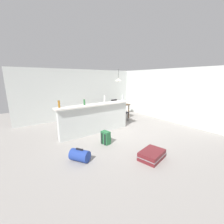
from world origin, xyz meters
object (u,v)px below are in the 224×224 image
object	(u,v)px
dining_table	(117,106)
duffel_bag_blue	(80,155)
dining_chair_near_partition	(122,110)
dining_chair_far_side	(113,107)
pendant_lamp	(118,80)
bottle_clear	(123,98)
bottle_amber	(59,104)
bottle_green	(84,102)
backpack_green	(106,138)
bottle_white	(105,99)
suitcase_flat_maroon	(152,155)

from	to	relation	value
dining_table	duffel_bag_blue	world-z (taller)	dining_table
dining_chair_near_partition	dining_chair_far_side	size ratio (longest dim) A/B	1.00
dining_chair_near_partition	duffel_bag_blue	world-z (taller)	dining_chair_near_partition
pendant_lamp	duffel_bag_blue	size ratio (longest dim) A/B	1.12
pendant_lamp	bottle_clear	bearing A→B (deg)	-120.97
bottle_clear	dining_table	distance (m)	1.57
bottle_amber	dining_chair_far_side	size ratio (longest dim) A/B	0.25
bottle_amber	bottle_green	xyz separation A→B (m)	(0.87, -0.04, -0.02)
dining_chair_far_side	backpack_green	size ratio (longest dim) A/B	2.21
bottle_white	pendant_lamp	xyz separation A→B (m)	(1.59, 1.17, 0.70)
dining_table	dining_chair_far_side	world-z (taller)	dining_chair_far_side
bottle_clear	suitcase_flat_maroon	xyz separation A→B (m)	(-0.99, -2.41, -1.15)
dining_table	dining_chair_far_side	size ratio (longest dim) A/B	1.18
bottle_white	suitcase_flat_maroon	size ratio (longest dim) A/B	0.33
bottle_amber	dining_table	bearing A→B (deg)	19.04
bottle_green	dining_chair_near_partition	bearing A→B (deg)	15.71
backpack_green	bottle_green	bearing A→B (deg)	101.02
suitcase_flat_maroon	backpack_green	bearing A→B (deg)	108.44
bottle_amber	dining_table	distance (m)	3.49
pendant_lamp	backpack_green	xyz separation A→B (m)	(-2.24, -2.23, -1.78)
bottle_green	bottle_white	distance (m)	0.86
duffel_bag_blue	bottle_green	bearing A→B (deg)	59.63
bottle_green	pendant_lamp	xyz separation A→B (m)	(2.44, 1.18, 0.75)
dining_chair_near_partition	suitcase_flat_maroon	size ratio (longest dim) A/B	1.06
dining_chair_near_partition	dining_table	bearing A→B (deg)	80.10
pendant_lamp	bottle_green	bearing A→B (deg)	-154.27
pendant_lamp	backpack_green	bearing A→B (deg)	-135.03
dining_chair_near_partition	backpack_green	xyz separation A→B (m)	(-2.09, -1.70, -0.31)
suitcase_flat_maroon	duffel_bag_blue	distance (m)	1.87
dining_chair_far_side	duffel_bag_blue	size ratio (longest dim) A/B	1.64
bottle_white	dining_chair_near_partition	xyz separation A→B (m)	(1.44, 0.64, -0.76)
dining_chair_near_partition	backpack_green	bearing A→B (deg)	-140.80
duffel_bag_blue	pendant_lamp	bearing A→B (deg)	38.87
bottle_amber	bottle_clear	xyz separation A→B (m)	(2.54, -0.14, 0.01)
bottle_green	dining_table	world-z (taller)	bottle_green
bottle_white	dining_chair_far_side	world-z (taller)	bottle_white
bottle_white	duffel_bag_blue	xyz separation A→B (m)	(-1.73, -1.50, -1.13)
bottle_clear	dining_chair_near_partition	bearing A→B (deg)	50.35
bottle_amber	bottle_green	distance (m)	0.87
dining_chair_near_partition	duffel_bag_blue	xyz separation A→B (m)	(-3.17, -2.14, -0.36)
bottle_green	backpack_green	bearing A→B (deg)	-78.98
bottle_green	backpack_green	size ratio (longest dim) A/B	0.48
bottle_green	duffel_bag_blue	world-z (taller)	bottle_green
pendant_lamp	dining_chair_near_partition	bearing A→B (deg)	-105.76
bottle_amber	pendant_lamp	bearing A→B (deg)	18.95
dining_chair_far_side	suitcase_flat_maroon	bearing A→B (deg)	-113.05
pendant_lamp	backpack_green	world-z (taller)	pendant_lamp
bottle_clear	duffel_bag_blue	bearing A→B (deg)	-151.23
bottle_clear	suitcase_flat_maroon	distance (m)	2.85
suitcase_flat_maroon	bottle_green	bearing A→B (deg)	105.38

